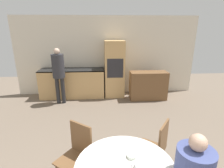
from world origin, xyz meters
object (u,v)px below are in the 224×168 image
sideboard (148,86)px  bowl_near (132,156)px  bowl_centre (144,167)px  person_standing (58,70)px  chair_far_right (156,147)px  oven_unit (114,69)px  chair_far_left (77,152)px

sideboard → bowl_near: bearing=-108.2°
bowl_centre → person_standing: bearing=114.8°
chair_far_right → person_standing: 3.60m
oven_unit → bowl_centre: (-0.02, -4.12, -0.12)m
sideboard → person_standing: person_standing is taller
oven_unit → person_standing: (-1.68, -0.52, 0.12)m
person_standing → oven_unit: bearing=17.3°
chair_far_left → bowl_near: bearing=4.7°
bowl_centre → bowl_near: bearing=116.3°
chair_far_left → bowl_near: 0.87m
chair_far_right → chair_far_left: bearing=-51.8°
sideboard → chair_far_right: size_ratio=1.24×
chair_far_right → oven_unit: bearing=-138.2°
sideboard → chair_far_right: 3.17m
chair_far_left → oven_unit: bearing=113.6°
chair_far_left → person_standing: person_standing is taller
sideboard → chair_far_left: size_ratio=1.24×
chair_far_left → person_standing: (-0.87, 2.97, 0.51)m
oven_unit → bowl_near: 3.94m
oven_unit → bowl_centre: oven_unit is taller
oven_unit → chair_far_right: 3.49m
oven_unit → chair_far_left: oven_unit is taller
chair_far_right → person_standing: size_ratio=0.56×
person_standing → bowl_near: bearing=-65.2°
bowl_centre → chair_far_left: bearing=141.9°
person_standing → bowl_centre: 3.97m
chair_far_right → bowl_centre: (-0.36, -0.66, 0.27)m
chair_far_right → bowl_near: 0.71m
bowl_near → oven_unit: bearing=88.4°
person_standing → sideboard: bearing=3.2°
chair_far_right → person_standing: person_standing is taller
bowl_centre → chair_far_right: bearing=61.2°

